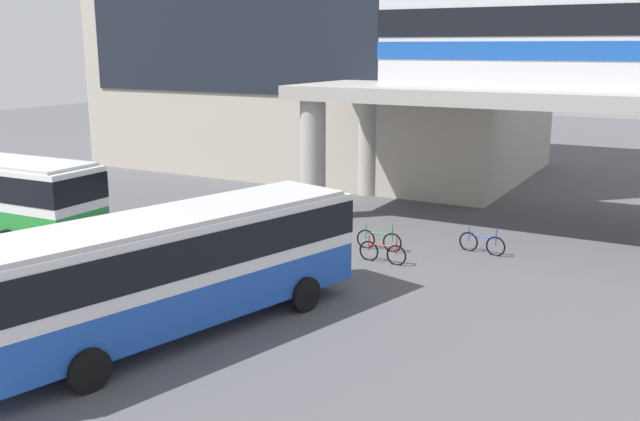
{
  "coord_description": "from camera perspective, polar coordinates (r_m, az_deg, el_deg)",
  "views": [
    {
      "loc": [
        13.61,
        -9.1,
        7.31
      ],
      "look_at": [
        3.02,
        9.86,
        2.2
      ],
      "focal_mm": 39.08,
      "sensor_mm": 36.0,
      "label": 1
    }
  ],
  "objects": [
    {
      "name": "station_building",
      "position": [
        43.99,
        0.1,
        15.46
      ],
      "size": [
        25.36,
        14.57,
        18.01
      ],
      "color": "#B2A899",
      "rests_on": "ground_plane"
    },
    {
      "name": "bicycle_red",
      "position": [
        24.26,
        5.14,
        -3.46
      ],
      "size": [
        1.79,
        0.09,
        1.04
      ],
      "color": "black",
      "rests_on": "ground_plane"
    },
    {
      "name": "bicycle_green",
      "position": [
        25.76,
        4.85,
        -2.46
      ],
      "size": [
        1.79,
        0.12,
        1.04
      ],
      "color": "black",
      "rests_on": "ground_plane"
    },
    {
      "name": "ground_plane",
      "position": [
        24.57,
        -6.03,
        -4.15
      ],
      "size": [
        120.0,
        120.0,
        0.0
      ],
      "primitive_type": "plane",
      "color": "#515156"
    },
    {
      "name": "bicycle_blue",
      "position": [
        25.94,
        13.12,
        -2.65
      ],
      "size": [
        1.78,
        0.3,
        1.04
      ],
      "color": "black",
      "rests_on": "ground_plane"
    },
    {
      "name": "bus_main",
      "position": [
        18.17,
        -12.02,
        -4.09
      ],
      "size": [
        5.29,
        11.32,
        3.22
      ],
      "color": "#1E4CB2",
      "rests_on": "ground_plane"
    }
  ]
}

